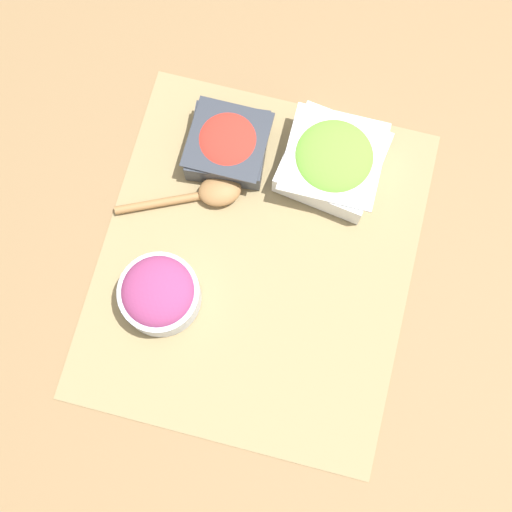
{
  "coord_description": "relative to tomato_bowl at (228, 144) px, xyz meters",
  "views": [
    {
      "loc": [
        -0.24,
        -0.06,
        0.99
      ],
      "look_at": [
        0.0,
        0.0,
        0.03
      ],
      "focal_mm": 50.0,
      "sensor_mm": 36.0,
      "label": 1
    }
  ],
  "objects": [
    {
      "name": "ground_plane",
      "position": [
        -0.15,
        -0.08,
        -0.03
      ],
      "size": [
        3.0,
        3.0,
        0.0
      ],
      "primitive_type": "plane",
      "color": "olive"
    },
    {
      "name": "tomato_bowl",
      "position": [
        0.0,
        0.0,
        0.0
      ],
      "size": [
        0.12,
        0.12,
        0.05
      ],
      "color": "#333842",
      "rests_on": "placemat"
    },
    {
      "name": "placemat",
      "position": [
        -0.15,
        -0.08,
        -0.03
      ],
      "size": [
        0.51,
        0.44,
        0.0
      ],
      "color": "#937F56",
      "rests_on": "ground_plane"
    },
    {
      "name": "wooden_spoon",
      "position": [
        -0.08,
        0.01,
        -0.01
      ],
      "size": [
        0.11,
        0.18,
        0.03
      ],
      "color": "#9E7042",
      "rests_on": "placemat"
    },
    {
      "name": "onion_bowl",
      "position": [
        -0.24,
        0.03,
        0.01
      ],
      "size": [
        0.11,
        0.11,
        0.07
      ],
      "color": "silver",
      "rests_on": "placemat"
    },
    {
      "name": "lettuce_bowl",
      "position": [
        0.01,
        -0.15,
        0.0
      ],
      "size": [
        0.15,
        0.15,
        0.06
      ],
      "color": "white",
      "rests_on": "placemat"
    }
  ]
}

